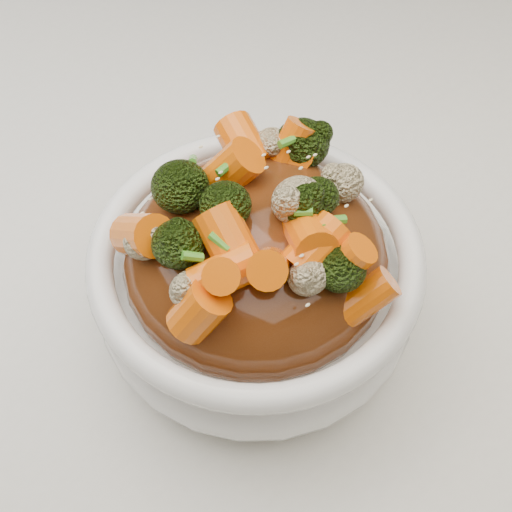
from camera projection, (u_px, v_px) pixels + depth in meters
dining_table at (238, 439)px, 0.83m from camera, size 1.20×0.80×0.75m
tablecloth at (228, 264)px, 0.54m from camera, size 1.20×0.80×0.04m
bowl at (256, 284)px, 0.46m from camera, size 0.25×0.25×0.08m
sauce_base at (256, 259)px, 0.44m from camera, size 0.20×0.20×0.09m
carrots at (256, 196)px, 0.39m from camera, size 0.20×0.20×0.05m
broccoli at (256, 197)px, 0.39m from camera, size 0.20×0.20×0.04m
cauliflower at (256, 199)px, 0.39m from camera, size 0.20×0.20×0.03m
scallions at (256, 195)px, 0.39m from camera, size 0.15×0.15×0.02m
sesame_seeds at (256, 195)px, 0.39m from camera, size 0.18×0.18×0.01m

